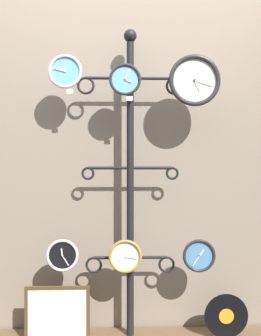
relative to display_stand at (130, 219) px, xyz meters
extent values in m
cube|color=gray|center=(0.00, 0.16, 0.58)|extent=(4.40, 0.04, 2.80)
cylinder|color=black|center=(0.00, 0.00, 0.18)|extent=(0.05, 0.05, 1.95)
sphere|color=black|center=(0.00, 0.00, 1.19)|extent=(0.08, 0.08, 0.08)
cylinder|color=black|center=(-0.14, 0.00, 0.92)|extent=(0.29, 0.02, 0.02)
torus|color=black|center=(-0.29, 0.00, 0.87)|extent=(0.12, 0.02, 0.12)
cylinder|color=black|center=(0.14, 0.00, 0.92)|extent=(0.29, 0.02, 0.02)
torus|color=black|center=(0.29, 0.00, 0.87)|extent=(0.12, 0.02, 0.12)
cylinder|color=black|center=(-0.14, 0.00, 0.33)|extent=(0.27, 0.02, 0.02)
torus|color=black|center=(-0.27, 0.00, 0.30)|extent=(0.09, 0.02, 0.09)
cylinder|color=black|center=(0.14, 0.00, 0.33)|extent=(0.27, 0.02, 0.02)
torus|color=black|center=(0.27, 0.00, 0.30)|extent=(0.09, 0.02, 0.09)
cylinder|color=black|center=(-0.12, 0.00, -0.25)|extent=(0.24, 0.02, 0.02)
torus|color=black|center=(-0.24, 0.00, -0.30)|extent=(0.11, 0.02, 0.11)
cylinder|color=black|center=(0.12, 0.00, -0.25)|extent=(0.24, 0.02, 0.02)
torus|color=black|center=(0.24, 0.00, -0.30)|extent=(0.11, 0.02, 0.11)
cylinder|color=#60A8DB|center=(-0.41, -0.07, 0.94)|extent=(0.19, 0.02, 0.19)
torus|color=silver|center=(-0.41, -0.09, 0.94)|extent=(0.21, 0.02, 0.21)
cylinder|color=silver|center=(-0.41, -0.09, 0.94)|extent=(0.01, 0.01, 0.01)
cube|color=silver|center=(-0.43, -0.09, 0.95)|extent=(0.04, 0.00, 0.03)
cube|color=silver|center=(-0.45, -0.09, 0.95)|extent=(0.07, 0.00, 0.03)
cylinder|color=#60A8DB|center=(-0.04, -0.10, 0.88)|extent=(0.18, 0.02, 0.18)
torus|color=#262628|center=(-0.04, -0.11, 0.88)|extent=(0.20, 0.02, 0.20)
cylinder|color=#262628|center=(-0.04, -0.11, 0.88)|extent=(0.01, 0.01, 0.01)
cube|color=silver|center=(-0.02, -0.11, 0.87)|extent=(0.04, 0.00, 0.03)
cube|color=silver|center=(-0.02, -0.12, 0.92)|extent=(0.04, 0.00, 0.07)
cylinder|color=silver|center=(0.40, -0.09, 0.88)|extent=(0.30, 0.02, 0.30)
torus|color=#262628|center=(0.40, -0.10, 0.88)|extent=(0.33, 0.03, 0.33)
cylinder|color=#262628|center=(0.40, -0.10, 0.88)|extent=(0.02, 0.01, 0.02)
cube|color=silver|center=(0.42, -0.10, 0.85)|extent=(0.04, 0.00, 0.07)
cube|color=silver|center=(0.46, -0.10, 0.87)|extent=(0.11, 0.00, 0.04)
cylinder|color=black|center=(-0.43, -0.07, -0.22)|extent=(0.19, 0.02, 0.19)
torus|color=silver|center=(-0.43, -0.08, -0.22)|extent=(0.20, 0.02, 0.20)
cylinder|color=silver|center=(-0.43, -0.08, -0.22)|extent=(0.01, 0.01, 0.01)
cube|color=silver|center=(-0.43, -0.08, -0.20)|extent=(0.01, 0.00, 0.05)
cube|color=silver|center=(-0.41, -0.09, -0.25)|extent=(0.05, 0.00, 0.06)
cylinder|color=silver|center=(-0.03, -0.10, -0.22)|extent=(0.19, 0.02, 0.19)
torus|color=#A58438|center=(-0.03, -0.11, -0.22)|extent=(0.21, 0.02, 0.21)
cylinder|color=#A58438|center=(-0.03, -0.11, -0.22)|extent=(0.01, 0.01, 0.01)
cube|color=silver|center=(-0.05, -0.11, -0.23)|extent=(0.04, 0.00, 0.03)
cube|color=silver|center=(0.00, -0.11, -0.23)|extent=(0.07, 0.00, 0.02)
cylinder|color=#4C84B2|center=(0.43, -0.09, -0.22)|extent=(0.19, 0.02, 0.19)
torus|color=#262628|center=(0.43, -0.10, -0.22)|extent=(0.21, 0.02, 0.21)
cylinder|color=#262628|center=(0.43, -0.10, -0.22)|extent=(0.01, 0.01, 0.01)
cube|color=silver|center=(0.45, -0.10, -0.20)|extent=(0.03, 0.00, 0.04)
cube|color=silver|center=(0.41, -0.10, -0.25)|extent=(0.05, 0.00, 0.07)
cylinder|color=black|center=(0.61, -0.07, -0.62)|extent=(0.28, 0.01, 0.28)
cylinder|color=orange|center=(0.61, -0.07, -0.62)|extent=(0.10, 0.00, 0.10)
cube|color=#4C381E|center=(-0.46, -0.08, -0.59)|extent=(0.41, 0.02, 0.35)
cube|color=white|center=(-0.46, -0.09, -0.59)|extent=(0.36, 0.00, 0.30)
cube|color=white|center=(-0.38, -0.08, 0.81)|extent=(0.04, 0.00, 0.03)
cube|color=white|center=(-0.01, -0.11, 0.77)|extent=(0.04, 0.00, 0.03)
camera|label=1|loc=(-0.08, -2.55, 0.34)|focal=42.00mm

